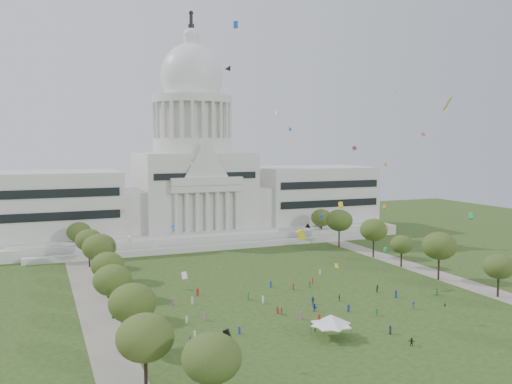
# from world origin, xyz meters

# --- Properties ---
(ground) EXTENTS (400.00, 400.00, 0.00)m
(ground) POSITION_xyz_m (0.00, 0.00, 0.00)
(ground) COLOR #2D4319
(ground) RESTS_ON ground
(capitol) EXTENTS (160.00, 64.50, 91.30)m
(capitol) POSITION_xyz_m (0.00, 113.59, 22.30)
(capitol) COLOR silver
(capitol) RESTS_ON ground
(path_left) EXTENTS (8.00, 160.00, 0.04)m
(path_left) POSITION_xyz_m (-48.00, 30.00, 0.02)
(path_left) COLOR gray
(path_left) RESTS_ON ground
(path_right) EXTENTS (8.00, 160.00, 0.04)m
(path_right) POSITION_xyz_m (48.00, 30.00, 0.02)
(path_right) COLOR gray
(path_right) RESTS_ON ground
(row_tree_l_0) EXTENTS (8.85, 8.85, 12.59)m
(row_tree_l_0) POSITION_xyz_m (-45.26, -21.68, 8.95)
(row_tree_l_0) COLOR black
(row_tree_l_0) RESTS_ON ground
(row_tree_l_1) EXTENTS (8.86, 8.86, 12.59)m
(row_tree_l_1) POSITION_xyz_m (-44.07, -2.96, 8.95)
(row_tree_l_1) COLOR black
(row_tree_l_1) RESTS_ON ground
(row_tree_r_1) EXTENTS (7.58, 7.58, 10.78)m
(row_tree_r_1) POSITION_xyz_m (46.22, -1.75, 7.66)
(row_tree_r_1) COLOR black
(row_tree_r_1) RESTS_ON ground
(row_tree_l_2) EXTENTS (8.42, 8.42, 11.97)m
(row_tree_l_2) POSITION_xyz_m (-45.04, 17.30, 8.51)
(row_tree_l_2) COLOR black
(row_tree_l_2) RESTS_ON ground
(row_tree_r_2) EXTENTS (9.55, 9.55, 13.58)m
(row_tree_r_2) POSITION_xyz_m (44.17, 17.44, 9.66)
(row_tree_r_2) COLOR black
(row_tree_r_2) RESTS_ON ground
(row_tree_l_3) EXTENTS (8.12, 8.12, 11.55)m
(row_tree_l_3) POSITION_xyz_m (-44.09, 33.92, 8.21)
(row_tree_l_3) COLOR black
(row_tree_l_3) RESTS_ON ground
(row_tree_r_3) EXTENTS (7.01, 7.01, 9.98)m
(row_tree_r_3) POSITION_xyz_m (44.40, 34.48, 7.08)
(row_tree_r_3) COLOR black
(row_tree_r_3) RESTS_ON ground
(row_tree_l_4) EXTENTS (9.29, 9.29, 13.21)m
(row_tree_l_4) POSITION_xyz_m (-44.08, 52.42, 9.39)
(row_tree_l_4) COLOR black
(row_tree_l_4) RESTS_ON ground
(row_tree_r_4) EXTENTS (9.19, 9.19, 13.06)m
(row_tree_r_4) POSITION_xyz_m (44.76, 50.04, 9.29)
(row_tree_r_4) COLOR black
(row_tree_r_4) RESTS_ON ground
(row_tree_l_5) EXTENTS (8.33, 8.33, 11.85)m
(row_tree_l_5) POSITION_xyz_m (-45.22, 71.01, 8.42)
(row_tree_l_5) COLOR black
(row_tree_l_5) RESTS_ON ground
(row_tree_r_5) EXTENTS (9.82, 9.82, 13.96)m
(row_tree_r_5) POSITION_xyz_m (43.49, 70.19, 9.93)
(row_tree_r_5) COLOR black
(row_tree_r_5) RESTS_ON ground
(row_tree_l_6) EXTENTS (8.19, 8.19, 11.64)m
(row_tree_l_6) POSITION_xyz_m (-46.87, 89.14, 8.27)
(row_tree_l_6) COLOR black
(row_tree_l_6) RESTS_ON ground
(row_tree_r_6) EXTENTS (8.42, 8.42, 11.97)m
(row_tree_r_6) POSITION_xyz_m (45.96, 88.13, 8.51)
(row_tree_r_6) COLOR black
(row_tree_r_6) RESTS_ON ground
(near_tree_0) EXTENTS (8.47, 8.47, 12.04)m
(near_tree_0) POSITION_xyz_m (-38.00, -32.00, 8.56)
(near_tree_0) COLOR black
(near_tree_0) RESTS_ON ground
(event_tent) EXTENTS (9.64, 9.64, 4.79)m
(event_tent) POSITION_xyz_m (-6.94, -11.07, 3.72)
(event_tent) COLOR #4C4C4C
(event_tent) RESTS_ON ground
(person_0) EXTENTS (0.89, 1.05, 1.81)m
(person_0) POSITION_xyz_m (33.06, 5.11, 0.91)
(person_0) COLOR #33723F
(person_0) RESTS_ON ground
(person_2) EXTENTS (1.08, 1.04, 1.92)m
(person_2) POSITION_xyz_m (20.79, 13.00, 0.96)
(person_2) COLOR #26262B
(person_2) RESTS_ON ground
(person_3) EXTENTS (0.86, 1.33, 1.90)m
(person_3) POSITION_xyz_m (9.28, -3.14, 0.95)
(person_3) COLOR #33723F
(person_3) RESTS_ON ground
(person_4) EXTENTS (1.02, 1.27, 1.91)m
(person_4) POSITION_xyz_m (0.35, 10.04, 0.96)
(person_4) COLOR navy
(person_4) RESTS_ON ground
(person_5) EXTENTS (1.25, 1.84, 1.85)m
(person_5) POSITION_xyz_m (-1.91, 4.94, 0.92)
(person_5) COLOR navy
(person_5) RESTS_ON ground
(person_6) EXTENTS (0.72, 0.95, 1.75)m
(person_6) POSITION_xyz_m (5.20, -13.75, 0.88)
(person_6) COLOR #26262B
(person_6) RESTS_ON ground
(person_7) EXTENTS (0.69, 0.61, 1.55)m
(person_7) POSITION_xyz_m (-8.28, -7.06, 0.78)
(person_7) COLOR #4C4C51
(person_7) RESTS_ON ground
(person_8) EXTENTS (0.92, 0.82, 1.61)m
(person_8) POSITION_xyz_m (-9.82, 5.83, 0.80)
(person_8) COLOR olive
(person_8) RESTS_ON ground
(person_9) EXTENTS (1.18, 1.25, 1.76)m
(person_9) POSITION_xyz_m (20.20, -2.03, 0.88)
(person_9) COLOR navy
(person_9) RESTS_ON ground
(person_10) EXTENTS (0.76, 1.14, 1.79)m
(person_10) POSITION_xyz_m (7.45, 9.67, 0.89)
(person_10) COLOR #33723F
(person_10) RESTS_ON ground
(person_11) EXTENTS (1.46, 1.41, 1.57)m
(person_11) POSITION_xyz_m (5.09, -20.55, 0.79)
(person_11) COLOR #26262B
(person_11) RESTS_ON ground
(distant_crowd) EXTENTS (64.57, 39.51, 1.94)m
(distant_crowd) POSITION_xyz_m (-12.07, 14.97, 0.87)
(distant_crowd) COLOR #4C4C51
(distant_crowd) RESTS_ON ground
(kite_swarm) EXTENTS (79.68, 109.19, 64.10)m
(kite_swarm) POSITION_xyz_m (-0.40, 6.75, 24.44)
(kite_swarm) COLOR yellow
(kite_swarm) RESTS_ON ground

